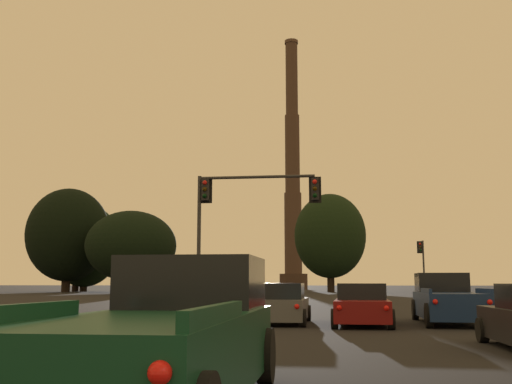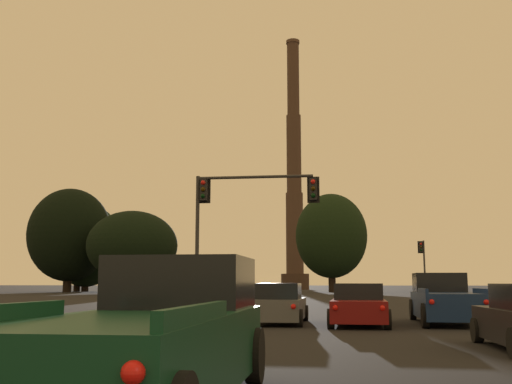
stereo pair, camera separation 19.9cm
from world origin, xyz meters
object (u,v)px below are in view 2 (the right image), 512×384
Objects in this scene: sedan_center_lane_front at (359,306)px; traffic_light_far_right at (423,260)px; pickup_truck_left_lane_third at (152,338)px; hatchback_left_lane_front at (279,305)px; traffic_light_overhead_left at (237,207)px; smokestack at (294,188)px; pickup_truck_right_lane_front at (445,301)px.

traffic_light_far_right is (8.27, 41.99, 3.10)m from sedan_center_lane_front.
pickup_truck_left_lane_third is 1.34× the size of hatchback_left_lane_front.
pickup_truck_left_lane_third is at bearing -83.57° from traffic_light_overhead_left.
smokestack reaches higher than traffic_light_overhead_left.
hatchback_left_lane_front is (-5.96, -1.05, -0.14)m from pickup_truck_right_lane_front.
traffic_light_far_right reaches higher than hatchback_left_lane_front.
pickup_truck_right_lane_front is (6.15, 15.62, 0.00)m from pickup_truck_left_lane_third.
pickup_truck_right_lane_front is 6.05m from hatchback_left_lane_front.
hatchback_left_lane_front is at bearing 89.55° from pickup_truck_left_lane_third.
hatchback_left_lane_front is 0.72× the size of traffic_light_far_right.
smokestack is (-8.78, 103.53, 20.49)m from sedan_center_lane_front.
pickup_truck_right_lane_front is 104.90m from smokestack.
hatchback_left_lane_front is 0.63× the size of traffic_light_overhead_left.
traffic_light_far_right is at bearing 81.10° from sedan_center_lane_front.
sedan_center_lane_front is (-3.14, -1.32, -0.14)m from pickup_truck_right_lane_front.
traffic_light_far_right is (5.13, 40.67, 2.97)m from pickup_truck_right_lane_front.
pickup_truck_right_lane_front is 3.41m from sedan_center_lane_front.
smokestack is (-17.05, 61.54, 17.39)m from traffic_light_far_right.
pickup_truck_left_lane_third is at bearing -87.19° from smokestack.
smokestack is at bearing 98.73° from pickup_truck_right_lane_front.
pickup_truck_left_lane_third is 0.85× the size of traffic_light_overhead_left.
hatchback_left_lane_front is 2.83m from sedan_center_lane_front.
sedan_center_lane_front is 0.83× the size of traffic_light_far_right.
smokestack is (-3.45, 97.14, 16.15)m from traffic_light_overhead_left.
pickup_truck_left_lane_third is 0.96× the size of traffic_light_far_right.
traffic_light_overhead_left reaches higher than hatchback_left_lane_front.
hatchback_left_lane_front is at bearing -67.58° from traffic_light_overhead_left.
pickup_truck_left_lane_third is 1.16× the size of sedan_center_lane_front.
pickup_truck_right_lane_front reaches higher than sedan_center_lane_front.
sedan_center_lane_front is at bearing -4.88° from hatchback_left_lane_front.
traffic_light_far_right is at bearing 69.08° from traffic_light_overhead_left.
traffic_light_overhead_left is at bearing 96.73° from pickup_truck_left_lane_third.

